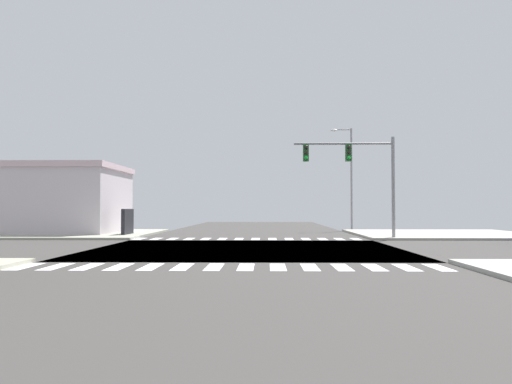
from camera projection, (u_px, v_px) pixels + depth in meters
The scene contains 8 objects.
ground at pixel (247, 249), 23.24m from camera, with size 90.00×90.00×0.05m.
sidewalk_corner_ne at pixel (442, 234), 34.97m from camera, with size 12.00×12.00×0.14m.
sidewalk_corner_nw at pixel (67, 234), 35.49m from camera, with size 12.00×12.00×0.14m.
crosswalk_near at pixel (230, 267), 15.95m from camera, with size 13.50×2.00×0.01m.
crosswalk_far at pixel (247, 239), 30.54m from camera, with size 13.50×2.00×0.01m.
traffic_signal_mast at pixel (354, 164), 30.11m from camera, with size 5.95×0.55×6.08m.
street_lamp at pixel (349, 170), 42.06m from camera, with size 1.78×0.32×8.46m.
bank_building at pixel (31, 199), 36.68m from camera, with size 14.38×8.18×4.93m.
Camera 1 is at (0.89, -23.29, 1.85)m, focal length 35.73 mm.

